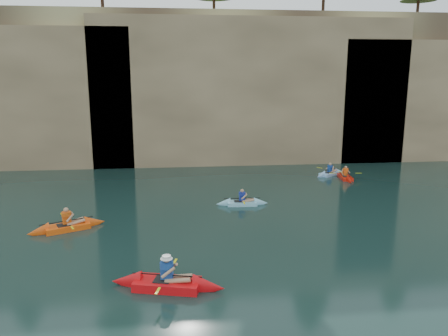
{
  "coord_description": "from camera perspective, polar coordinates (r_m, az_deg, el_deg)",
  "views": [
    {
      "loc": [
        -3.82,
        -10.99,
        6.87
      ],
      "look_at": [
        -1.86,
        6.9,
        3.0
      ],
      "focal_mm": 35.0,
      "sensor_mm": 36.0,
      "label": 1
    }
  ],
  "objects": [
    {
      "name": "sea_cave_east",
      "position": [
        36.02,
        16.42,
        4.27
      ],
      "size": [
        5.0,
        1.0,
        4.5
      ],
      "primitive_type": "cube",
      "color": "black",
      "rests_on": "ground"
    },
    {
      "name": "ground",
      "position": [
        13.51,
        11.72,
        -18.69
      ],
      "size": [
        160.0,
        160.0,
        0.0
      ],
      "primitive_type": "plane",
      "color": "black",
      "rests_on": "ground"
    },
    {
      "name": "main_kayaker",
      "position": [
        14.86,
        -7.43,
        -14.68
      ],
      "size": [
        3.9,
        2.5,
        1.42
      ],
      "rotation": [
        0.0,
        0.0,
        -0.24
      ],
      "color": "red",
      "rests_on": "ground"
    },
    {
      "name": "kayaker_ltblue_near",
      "position": [
        23.48,
        2.37,
        -4.54
      ],
      "size": [
        2.81,
        2.19,
        1.1
      ],
      "rotation": [
        0.0,
        0.0,
        -0.03
      ],
      "color": "#8ED2EE",
      "rests_on": "ground"
    },
    {
      "name": "sea_cave_center",
      "position": [
        33.36,
        -6.49,
        2.97
      ],
      "size": [
        3.5,
        1.0,
        3.2
      ],
      "primitive_type": "cube",
      "color": "black",
      "rests_on": "ground"
    },
    {
      "name": "kayaker_ltblue_mid",
      "position": [
        31.22,
        13.64,
        -0.67
      ],
      "size": [
        2.74,
        2.19,
        1.09
      ],
      "rotation": [
        0.0,
        0.0,
        0.61
      ],
      "color": "#93C4F7",
      "rests_on": "ground"
    },
    {
      "name": "kayaker_red_far",
      "position": [
        30.43,
        15.56,
        -1.1
      ],
      "size": [
        2.17,
        3.03,
        1.09
      ],
      "rotation": [
        0.0,
        0.0,
        1.45
      ],
      "color": "red",
      "rests_on": "ground"
    },
    {
      "name": "cliff",
      "position": [
        41.18,
        -0.94,
        10.92
      ],
      "size": [
        70.0,
        16.0,
        12.0
      ],
      "primitive_type": "cube",
      "color": "tan",
      "rests_on": "ground"
    },
    {
      "name": "cliff_slab_center",
      "position": [
        34.11,
        3.64,
        10.15
      ],
      "size": [
        24.0,
        2.4,
        11.4
      ],
      "primitive_type": "cube",
      "color": "tan",
      "rests_on": "ground"
    },
    {
      "name": "kayaker_orange",
      "position": [
        21.06,
        -19.8,
        -7.19
      ],
      "size": [
        3.41,
        2.33,
        1.3
      ],
      "rotation": [
        0.0,
        0.0,
        0.44
      ],
      "color": "#F8540F",
      "rests_on": "ground"
    }
  ]
}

